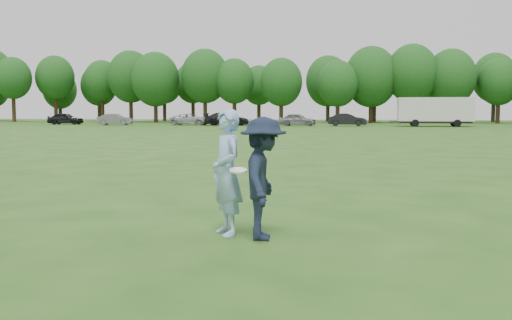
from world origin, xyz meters
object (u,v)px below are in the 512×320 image
object	(u,v)px
car_d	(227,119)
car_e	(297,120)
car_c	(191,119)
thrower	(227,173)
car_b	(115,119)
car_f	(347,120)
car_a	(66,119)
defender	(263,178)
cargo_trailer	(435,110)

from	to	relation	value
car_d	car_e	world-z (taller)	car_d
car_c	car_d	distance (m)	4.65
thrower	car_b	distance (m)	64.67
car_b	car_f	bearing A→B (deg)	-94.81
car_c	car_e	xyz separation A→B (m)	(12.94, -1.17, 0.04)
car_a	car_b	size ratio (longest dim) A/B	1.04
defender	car_b	bearing A→B (deg)	20.65
car_d	car_e	distance (m)	8.36
defender	cargo_trailer	xyz separation A→B (m)	(9.52, 59.64, 0.85)
cargo_trailer	car_c	bearing A→B (deg)	178.27
car_b	cargo_trailer	size ratio (longest dim) A/B	0.46
car_b	cargo_trailer	xyz separation A→B (m)	(37.06, 0.64, 1.09)
car_c	car_e	distance (m)	12.99
car_e	car_b	bearing A→B (deg)	94.32
car_f	cargo_trailer	distance (m)	9.59
car_c	car_f	world-z (taller)	car_f
car_c	car_f	bearing A→B (deg)	-89.45
car_b	car_e	xyz separation A→B (m)	(21.90, 0.32, 0.04)
car_c	car_b	bearing A→B (deg)	102.65
defender	car_c	bearing A→B (deg)	12.71
thrower	car_a	world-z (taller)	thrower
car_a	car_e	bearing A→B (deg)	-97.33
thrower	car_d	bearing A→B (deg)	158.55
car_d	car_c	bearing A→B (deg)	76.38
car_d	car_b	bearing A→B (deg)	88.84
defender	car_c	xyz separation A→B (m)	(-18.58, 60.49, -0.24)
car_b	car_d	size ratio (longest dim) A/B	0.79
car_a	car_b	xyz separation A→B (m)	(7.21, -1.62, -0.05)
car_e	car_a	bearing A→B (deg)	90.92
car_a	car_c	world-z (taller)	car_a
car_b	cargo_trailer	world-z (taller)	cargo_trailer
car_d	car_a	bearing A→B (deg)	83.30
car_b	car_f	distance (m)	27.54
car_c	cargo_trailer	world-z (taller)	cargo_trailer
defender	car_d	xyz separation A→B (m)	(-13.99, 59.73, -0.16)
defender	car_e	xyz separation A→B (m)	(-5.64, 59.32, -0.20)
thrower	car_f	world-z (taller)	thrower
defender	car_d	world-z (taller)	defender
car_b	car_e	distance (m)	21.90
car_b	car_d	xyz separation A→B (m)	(13.55, 0.74, 0.08)
car_b	car_f	world-z (taller)	car_f
thrower	car_e	bearing A→B (deg)	150.74
car_d	cargo_trailer	distance (m)	23.54
thrower	defender	bearing A→B (deg)	37.06
car_a	car_b	world-z (taller)	car_a
thrower	car_f	bearing A→B (deg)	145.30
car_b	car_e	size ratio (longest dim) A/B	0.97
car_b	car_a	bearing A→B (deg)	71.22
car_c	cargo_trailer	bearing A→B (deg)	-88.54
car_a	car_f	world-z (taller)	car_a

